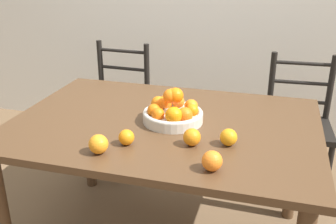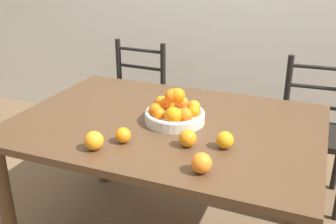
{
  "view_description": "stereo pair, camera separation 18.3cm",
  "coord_description": "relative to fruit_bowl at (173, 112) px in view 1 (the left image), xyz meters",
  "views": [
    {
      "loc": [
        0.5,
        -1.71,
        1.55
      ],
      "look_at": [
        0.04,
        -0.08,
        0.85
      ],
      "focal_mm": 42.0,
      "sensor_mm": 36.0,
      "label": 1
    },
    {
      "loc": [
        0.68,
        -1.65,
        1.55
      ],
      "look_at": [
        0.04,
        -0.08,
        0.85
      ],
      "focal_mm": 42.0,
      "sensor_mm": 36.0,
      "label": 2
    }
  ],
  "objects": [
    {
      "name": "dining_table",
      "position": [
        -0.04,
        -0.01,
        -0.15
      ],
      "size": [
        1.5,
        1.06,
        0.76
      ],
      "color": "#4C331E",
      "rests_on": "ground_plane"
    },
    {
      "name": "fruit_bowl",
      "position": [
        0.0,
        0.0,
        0.0
      ],
      "size": [
        0.3,
        0.3,
        0.18
      ],
      "color": "beige",
      "rests_on": "dining_table"
    },
    {
      "name": "orange_loose_0",
      "position": [
        -0.13,
        -0.29,
        -0.02
      ],
      "size": [
        0.07,
        0.07,
        0.07
      ],
      "color": "orange",
      "rests_on": "dining_table"
    },
    {
      "name": "orange_loose_1",
      "position": [
        -0.21,
        -0.4,
        -0.01
      ],
      "size": [
        0.08,
        0.08,
        0.08
      ],
      "color": "orange",
      "rests_on": "dining_table"
    },
    {
      "name": "orange_loose_2",
      "position": [
        0.27,
        -0.41,
        -0.01
      ],
      "size": [
        0.08,
        0.08,
        0.08
      ],
      "color": "orange",
      "rests_on": "dining_table"
    },
    {
      "name": "orange_loose_3",
      "position": [
        0.3,
        -0.18,
        -0.02
      ],
      "size": [
        0.08,
        0.08,
        0.08
      ],
      "color": "orange",
      "rests_on": "dining_table"
    },
    {
      "name": "orange_loose_4",
      "position": [
        0.15,
        -0.22,
        -0.02
      ],
      "size": [
        0.08,
        0.08,
        0.08
      ],
      "color": "orange",
      "rests_on": "dining_table"
    },
    {
      "name": "chair_left",
      "position": [
        -0.64,
        0.8,
        -0.36
      ],
      "size": [
        0.44,
        0.42,
        0.92
      ],
      "rotation": [
        0.0,
        0.0,
        -0.04
      ],
      "color": "black",
      "rests_on": "ground_plane"
    },
    {
      "name": "chair_right",
      "position": [
        0.64,
        0.8,
        -0.36
      ],
      "size": [
        0.44,
        0.42,
        0.92
      ],
      "rotation": [
        0.0,
        0.0,
        0.05
      ],
      "color": "black",
      "rests_on": "ground_plane"
    }
  ]
}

